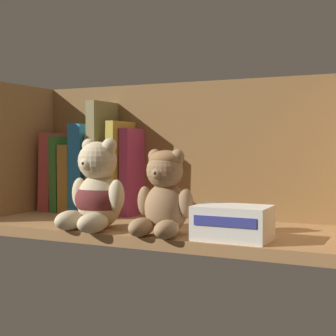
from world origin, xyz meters
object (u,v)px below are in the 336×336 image
at_px(book_4, 99,173).
at_px(teddy_bear_smaller, 164,194).
at_px(book_3, 89,168).
at_px(book_5, 108,158).
at_px(book_8, 134,172).
at_px(book_2, 76,178).
at_px(teddy_bear_larger, 97,193).
at_px(book_7, 125,168).
at_px(book_1, 67,174).
at_px(book_6, 116,176).
at_px(small_product_box, 233,223).
at_px(book_0, 57,171).

xyz_separation_m(book_4, teddy_bear_smaller, (0.26, -0.20, -0.02)).
distance_m(book_3, book_5, 0.06).
height_order(book_8, teddy_bear_smaller, book_8).
bearing_deg(book_2, teddy_bear_larger, -46.43).
relative_size(book_5, book_8, 1.31).
height_order(book_7, teddy_bear_larger, book_7).
height_order(book_1, book_5, book_5).
height_order(book_2, book_5, book_5).
bearing_deg(teddy_bear_smaller, book_6, 137.22).
bearing_deg(teddy_bear_larger, small_product_box, -0.39).
bearing_deg(book_5, teddy_bear_larger, -62.94).
height_order(book_0, teddy_bear_smaller, book_0).
relative_size(book_0, book_2, 1.18).
height_order(book_5, book_6, book_5).
xyz_separation_m(book_2, book_7, (0.13, 0.00, 0.03)).
bearing_deg(book_5, book_0, 180.00).
height_order(book_4, book_7, book_7).
distance_m(book_4, book_6, 0.05).
relative_size(book_0, book_5, 0.73).
relative_size(book_0, book_7, 0.89).
bearing_deg(book_0, book_2, 0.00).
distance_m(book_6, teddy_bear_larger, 0.21).
distance_m(teddy_bear_larger, teddy_bear_smaller, 0.14).
relative_size(book_0, teddy_bear_smaller, 1.24).
height_order(book_2, book_4, book_4).
relative_size(book_2, small_product_box, 1.29).
distance_m(book_4, book_7, 0.07).
relative_size(teddy_bear_smaller, small_product_box, 1.22).
distance_m(book_8, teddy_bear_smaller, 0.26).
distance_m(book_1, small_product_box, 0.52).
height_order(book_2, book_6, book_6).
height_order(book_0, teddy_bear_larger, book_0).
bearing_deg(book_8, book_6, 180.00).
xyz_separation_m(book_2, teddy_bear_larger, (0.18, -0.19, -0.01)).
relative_size(book_0, book_3, 0.91).
relative_size(book_1, teddy_bear_smaller, 1.18).
bearing_deg(book_7, book_0, -180.00).
xyz_separation_m(book_1, book_3, (0.06, -0.00, 0.01)).
xyz_separation_m(book_0, book_1, (0.03, 0.00, -0.00)).
distance_m(book_0, book_5, 0.15).
distance_m(book_2, book_8, 0.15).
height_order(book_3, teddy_bear_larger, book_3).
bearing_deg(book_3, book_5, 0.00).
bearing_deg(book_2, small_product_box, -23.76).
bearing_deg(book_4, book_0, 180.00).
bearing_deg(book_3, teddy_bear_smaller, -34.57).
distance_m(book_2, book_4, 0.06).
relative_size(book_6, teddy_bear_larger, 1.01).
height_order(book_1, book_3, book_3).
bearing_deg(book_1, teddy_bear_larger, -42.42).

